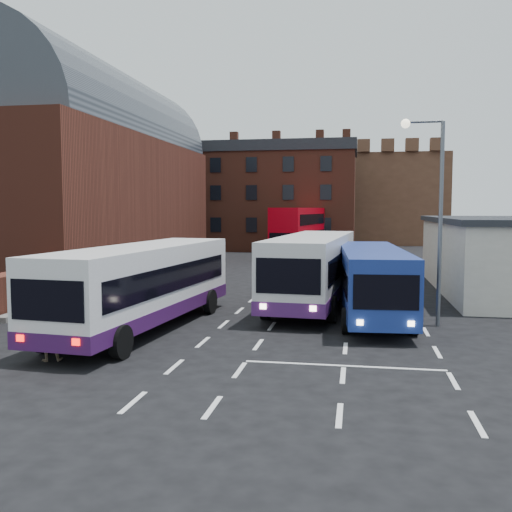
% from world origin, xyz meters
% --- Properties ---
extents(ground, '(180.00, 180.00, 0.00)m').
position_xyz_m(ground, '(0.00, 0.00, 0.00)').
color(ground, black).
extents(railway_station, '(12.00, 28.00, 16.00)m').
position_xyz_m(railway_station, '(-15.50, 21.00, 7.64)').
color(railway_station, '#602B1E').
rests_on(railway_station, ground).
extents(brick_terrace, '(22.00, 10.00, 11.00)m').
position_xyz_m(brick_terrace, '(-6.00, 46.00, 5.50)').
color(brick_terrace, brown).
rests_on(brick_terrace, ground).
extents(castle_keep, '(22.00, 22.00, 12.00)m').
position_xyz_m(castle_keep, '(6.00, 66.00, 6.00)').
color(castle_keep, brown).
rests_on(castle_keep, ground).
extents(bus_white_outbound, '(3.91, 12.27, 3.29)m').
position_xyz_m(bus_white_outbound, '(-2.88, 0.94, 1.94)').
color(bus_white_outbound, white).
rests_on(bus_white_outbound, ground).
extents(bus_white_inbound, '(3.88, 12.74, 3.43)m').
position_xyz_m(bus_white_inbound, '(3.24, 7.65, 2.02)').
color(bus_white_inbound, silver).
rests_on(bus_white_inbound, ground).
extents(bus_blue, '(3.29, 11.16, 3.01)m').
position_xyz_m(bus_blue, '(6.00, 5.07, 1.78)').
color(bus_blue, navy).
rests_on(bus_blue, ground).
extents(bus_red_double, '(4.35, 12.36, 4.84)m').
position_xyz_m(bus_red_double, '(-0.25, 35.33, 2.57)').
color(bus_red_double, '#B1000E').
rests_on(bus_red_double, ground).
extents(street_lamp, '(1.69, 0.37, 8.29)m').
position_xyz_m(street_lamp, '(8.31, 3.60, 5.00)').
color(street_lamp, '#575C62').
rests_on(street_lamp, ground).
extents(pedestrian_beige, '(0.98, 0.88, 1.66)m').
position_xyz_m(pedestrian_beige, '(-4.05, -4.00, 0.83)').
color(pedestrian_beige, tan).
rests_on(pedestrian_beige, ground).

